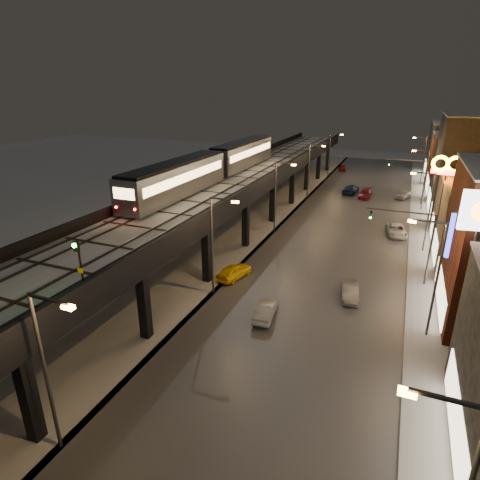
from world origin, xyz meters
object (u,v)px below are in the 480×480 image
(car_onc_white, at_px, (365,194))
(car_onc_red, at_px, (403,194))
(car_onc_silver, at_px, (350,292))
(car_onc_dark, at_px, (396,231))
(subway_train, at_px, (215,164))
(car_taxi, at_px, (234,272))
(car_far_white, at_px, (342,168))
(car_near_white, at_px, (265,310))
(rail_signal, at_px, (78,256))
(car_mid_dark, at_px, (351,189))
(sign_citgo, at_px, (478,234))

(car_onc_white, relative_size, car_onc_red, 1.13)
(car_onc_silver, bearing_deg, car_onc_dark, 69.38)
(subway_train, height_order, car_taxi, subway_train)
(car_taxi, distance_m, car_far_white, 59.58)
(car_taxi, height_order, car_near_white, car_taxi)
(subway_train, distance_m, car_onc_silver, 24.72)
(car_onc_silver, distance_m, car_onc_white, 36.60)
(car_near_white, bearing_deg, subway_train, -61.42)
(car_onc_red, bearing_deg, car_taxi, -92.44)
(car_onc_dark, bearing_deg, car_onc_red, 78.97)
(rail_signal, height_order, car_far_white, rail_signal)
(subway_train, bearing_deg, car_onc_white, 54.08)
(car_mid_dark, relative_size, car_onc_red, 1.27)
(rail_signal, bearing_deg, car_near_white, 58.29)
(car_mid_dark, xyz_separation_m, car_onc_red, (8.59, -0.17, -0.06))
(car_onc_white, relative_size, sign_citgo, 0.39)
(car_far_white, distance_m, car_onc_silver, 60.20)
(car_mid_dark, bearing_deg, car_onc_white, 148.55)
(rail_signal, height_order, car_near_white, rail_signal)
(car_onc_white, bearing_deg, subway_train, -124.33)
(car_onc_red, bearing_deg, car_onc_dark, -72.75)
(car_onc_red, bearing_deg, rail_signal, -88.40)
(car_onc_silver, bearing_deg, car_mid_dark, 86.63)
(car_taxi, height_order, car_onc_silver, car_taxi)
(car_near_white, distance_m, car_onc_silver, 8.22)
(subway_train, relative_size, car_onc_red, 9.08)
(car_far_white, xyz_separation_m, sign_citgo, (17.63, -65.18, 8.46))
(rail_signal, bearing_deg, car_onc_red, 73.71)
(rail_signal, height_order, car_onc_red, rail_signal)
(car_mid_dark, bearing_deg, rail_signal, 88.01)
(car_onc_dark, bearing_deg, car_taxi, -137.08)
(car_near_white, height_order, car_onc_silver, car_onc_silver)
(car_near_white, height_order, car_onc_white, car_onc_white)
(car_near_white, relative_size, car_onc_silver, 1.00)
(car_onc_silver, bearing_deg, car_near_white, -146.25)
(subway_train, xyz_separation_m, car_onc_white, (16.79, 23.18, -7.74))
(car_far_white, relative_size, car_onc_silver, 0.93)
(car_far_white, bearing_deg, car_mid_dark, 90.18)
(car_onc_dark, bearing_deg, car_onc_white, 97.24)
(sign_citgo, bearing_deg, car_near_white, 179.98)
(car_near_white, distance_m, car_mid_dark, 44.38)
(car_far_white, relative_size, car_onc_red, 0.91)
(car_onc_white, xyz_separation_m, car_onc_red, (5.88, 1.90, 0.03))
(rail_signal, bearing_deg, car_mid_dark, 82.17)
(car_taxi, bearing_deg, rail_signal, 97.35)
(car_taxi, height_order, car_onc_dark, car_taxi)
(car_mid_dark, xyz_separation_m, car_far_white, (-4.71, 20.79, -0.12))
(car_far_white, xyz_separation_m, car_onc_silver, (9.95, -59.37, 0.02))
(subway_train, xyz_separation_m, rail_signal, (6.40, -30.62, 0.36))
(rail_signal, height_order, car_onc_white, rail_signal)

